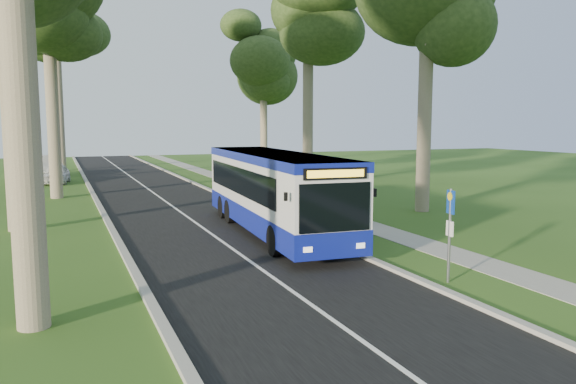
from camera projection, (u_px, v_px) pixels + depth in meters
name	position (u px, v px, depth m)	size (l,w,h in m)	color
ground	(344.00, 250.00, 19.08)	(120.00, 120.00, 0.00)	#2C4D18
road	(181.00, 213.00, 26.93)	(7.00, 100.00, 0.02)	black
kerb_east	(250.00, 207.00, 28.25)	(0.25, 100.00, 0.12)	#9E9B93
kerb_west	(105.00, 216.00, 25.60)	(0.25, 100.00, 0.12)	#9E9B93
centre_line	(181.00, 212.00, 26.93)	(0.12, 100.00, 0.01)	white
footpath	(305.00, 205.00, 29.39)	(1.50, 100.00, 0.02)	gray
bus	(274.00, 192.00, 21.69)	(3.19, 11.97, 3.14)	silver
bus_stop_sign	(450.00, 224.00, 14.96)	(0.10, 0.36, 2.55)	gray
bus_shelter	(340.00, 184.00, 24.06)	(1.53, 2.79, 2.38)	black
litter_bin	(361.00, 221.00, 21.49)	(0.60, 0.60, 1.06)	black
car_white	(56.00, 174.00, 40.03)	(1.60, 3.98, 1.35)	silver
car_silver	(49.00, 166.00, 45.23)	(1.79, 5.14, 1.69)	#AEB1B6
tree_west_e	(55.00, 29.00, 49.21)	(5.20, 5.20, 16.87)	#7A6B56
tree_east_c	(308.00, 4.00, 36.71)	(5.20, 5.20, 16.21)	#7A6B56
tree_east_d	(263.00, 58.00, 48.43)	(5.20, 5.20, 13.31)	#7A6B56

